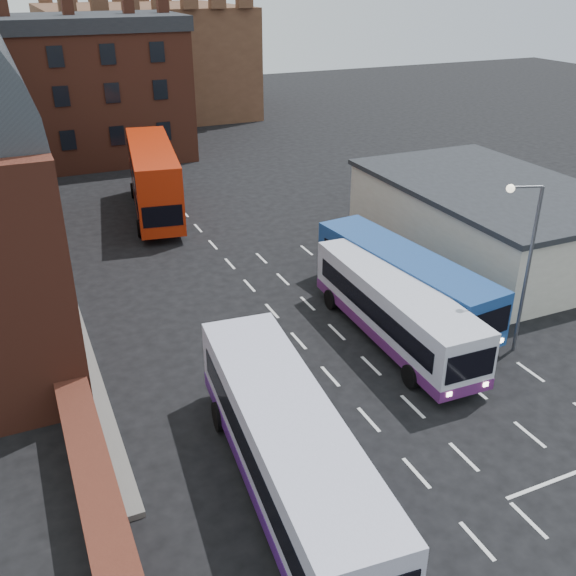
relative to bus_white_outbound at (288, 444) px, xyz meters
name	(u,v)px	position (x,y,z in m)	size (l,w,h in m)	color
ground	(403,459)	(4.35, -0.23, -1.97)	(180.00, 180.00, 0.00)	black
forecourt_wall	(95,487)	(-5.85, 1.77, -1.07)	(1.20, 10.00, 1.80)	#602B1E
cream_building	(488,217)	(19.35, 13.77, 0.19)	(10.40, 16.40, 4.25)	beige
brick_terrace	(56,99)	(-1.65, 45.77, 3.53)	(22.00, 10.00, 11.00)	brown
castle_keep	(143,60)	(10.35, 65.77, 4.03)	(22.00, 22.00, 12.00)	brown
bus_white_outbound	(288,444)	(0.00, 0.00, 0.00)	(3.88, 12.40, 3.33)	silver
bus_white_inbound	(394,306)	(8.36, 6.88, -0.18)	(3.01, 11.14, 3.02)	silver
bus_blue	(403,277)	(10.35, 9.24, -0.13)	(3.86, 11.63, 3.11)	navy
bus_red_double	(154,179)	(2.49, 28.34, 0.63)	(4.62, 12.50, 4.89)	#B32409
street_lamp	(524,255)	(12.70, 3.99, 2.74)	(1.52, 0.67, 7.79)	#52545A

